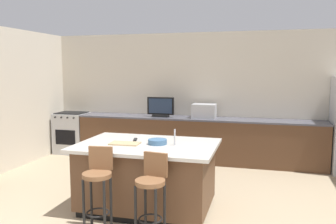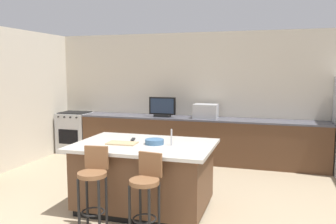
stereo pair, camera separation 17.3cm
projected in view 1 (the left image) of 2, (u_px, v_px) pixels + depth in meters
The scene contains 14 objects.
wall_back at pixel (204, 96), 7.52m from camera, with size 7.35×0.12×2.71m, color beige.
counter_back at pixel (197, 140), 7.29m from camera, with size 5.14×0.62×0.93m.
kitchen_island at pixel (147, 176), 4.77m from camera, with size 1.88×1.28×0.92m.
range_oven at pixel (72, 133), 8.05m from camera, with size 0.70×0.63×0.95m.
microwave at pixel (204, 111), 7.18m from camera, with size 0.48×0.36×0.29m, color #B7BABF.
tv_monitor at pixel (161, 108), 7.36m from camera, with size 0.58×0.16×0.42m.
sink_faucet_back at pixel (202, 112), 7.29m from camera, with size 0.02×0.02×0.24m, color #B2B2B7.
sink_faucet_island at pixel (175, 137), 4.60m from camera, with size 0.02×0.02×0.22m, color #B2B2B7.
bar_stool_left at pixel (98, 182), 4.06m from camera, with size 0.34×0.36×1.02m.
bar_stool_right at pixel (151, 189), 3.91m from camera, with size 0.34×0.36×0.98m.
fruit_bowl at pixel (157, 142), 4.68m from camera, with size 0.26×0.26×0.07m, color #3F668C.
cell_phone at pixel (160, 143), 4.72m from camera, with size 0.07×0.15×0.01m, color black.
tv_remote at pixel (135, 140), 4.94m from camera, with size 0.04×0.17×0.02m, color black.
cutting_board at pixel (125, 143), 4.69m from camera, with size 0.40×0.23×0.02m, color tan.
Camera 1 is at (1.21, -2.34, 1.92)m, focal length 37.12 mm.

